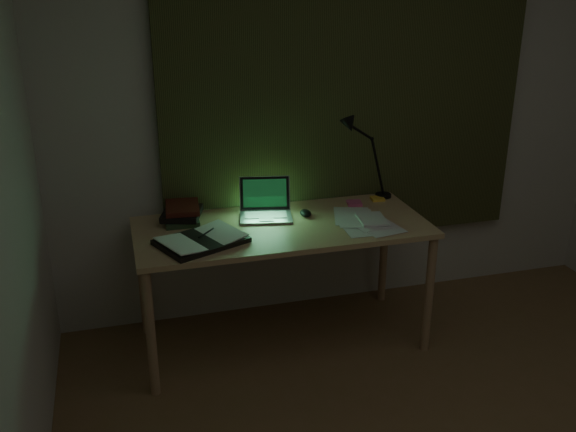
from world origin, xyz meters
The scene contains 11 objects.
wall_back centered at (0.00, 2.00, 1.25)m, with size 3.50×0.00×2.50m, color beige.
curtain centered at (0.00, 1.96, 1.45)m, with size 2.20×0.06×2.00m, color #31341A.
desk centered at (-0.50, 1.57, 0.36)m, with size 1.58×0.69×0.72m, color tan, non-canonical shape.
laptop centered at (-0.56, 1.69, 0.83)m, with size 0.29×0.32×0.21m, color #A8A8AC, non-canonical shape.
open_textbook centered at (-0.96, 1.45, 0.74)m, with size 0.42×0.30×0.04m, color white, non-canonical shape.
book_stack centered at (-1.01, 1.78, 0.77)m, with size 0.20×0.24×0.10m, color white, non-canonical shape.
loose_papers centered at (-0.06, 1.51, 0.73)m, with size 0.32×0.34×0.02m, color silver, non-canonical shape.
mouse centered at (-0.34, 1.67, 0.74)m, with size 0.06×0.10×0.04m, color black.
sticky_yellow centered at (0.16, 1.81, 0.73)m, with size 0.08×0.08×0.02m, color yellow.
sticky_pink centered at (-0.01, 1.77, 0.73)m, with size 0.08×0.08×0.02m, color #E95A90.
desk_lamp centered at (0.21, 1.85, 0.98)m, with size 0.35×0.27×0.52m, color black, non-canonical shape.
Camera 1 is at (-1.34, -1.54, 2.02)m, focal length 40.00 mm.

